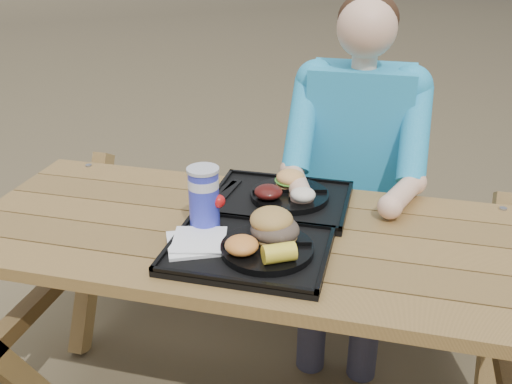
# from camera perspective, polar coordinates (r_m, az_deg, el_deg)

# --- Properties ---
(picnic_table) EXTENTS (1.80, 1.49, 0.75)m
(picnic_table) POSITION_cam_1_polar(r_m,az_deg,el_deg) (1.95, 0.00, -13.54)
(picnic_table) COLOR #999999
(picnic_table) RESTS_ON ground
(tray_near) EXTENTS (0.45, 0.35, 0.02)m
(tray_near) POSITION_cam_1_polar(r_m,az_deg,el_deg) (1.62, -0.76, -5.96)
(tray_near) COLOR black
(tray_near) RESTS_ON picnic_table
(tray_far) EXTENTS (0.45, 0.35, 0.02)m
(tray_far) POSITION_cam_1_polar(r_m,az_deg,el_deg) (1.90, 2.42, -0.91)
(tray_far) COLOR black
(tray_far) RESTS_ON picnic_table
(plate_near) EXTENTS (0.26, 0.26, 0.02)m
(plate_near) POSITION_cam_1_polar(r_m,az_deg,el_deg) (1.59, 1.12, -5.68)
(plate_near) COLOR black
(plate_near) RESTS_ON tray_near
(plate_far) EXTENTS (0.26, 0.26, 0.02)m
(plate_far) POSITION_cam_1_polar(r_m,az_deg,el_deg) (1.89, 3.39, -0.33)
(plate_far) COLOR black
(plate_far) RESTS_ON tray_far
(napkin_stack) EXTENTS (0.21, 0.21, 0.02)m
(napkin_stack) POSITION_cam_1_polar(r_m,az_deg,el_deg) (1.63, -6.13, -5.03)
(napkin_stack) COLOR white
(napkin_stack) RESTS_ON tray_near
(soda_cup) EXTENTS (0.09, 0.09, 0.18)m
(soda_cup) POSITION_cam_1_polar(r_m,az_deg,el_deg) (1.69, -5.22, -0.75)
(soda_cup) COLOR #1822BB
(soda_cup) RESTS_ON tray_near
(condiment_bbq) EXTENTS (0.06, 0.06, 0.03)m
(condiment_bbq) POSITION_cam_1_polar(r_m,az_deg,el_deg) (1.71, 0.46, -2.97)
(condiment_bbq) COLOR black
(condiment_bbq) RESTS_ON tray_near
(condiment_mustard) EXTENTS (0.05, 0.05, 0.03)m
(condiment_mustard) POSITION_cam_1_polar(r_m,az_deg,el_deg) (1.70, 2.12, -3.35)
(condiment_mustard) COLOR yellow
(condiment_mustard) RESTS_ON tray_near
(sandwich) EXTENTS (0.13, 0.13, 0.13)m
(sandwich) POSITION_cam_1_polar(r_m,az_deg,el_deg) (1.59, 1.93, -2.52)
(sandwich) COLOR #B98941
(sandwich) RESTS_ON plate_near
(mac_cheese) EXTENTS (0.09, 0.09, 0.05)m
(mac_cheese) POSITION_cam_1_polar(r_m,az_deg,el_deg) (1.54, -1.44, -5.35)
(mac_cheese) COLOR #ED963E
(mac_cheese) RESTS_ON plate_near
(corn_cob) EXTENTS (0.12, 0.12, 0.05)m
(corn_cob) POSITION_cam_1_polar(r_m,az_deg,el_deg) (1.50, 2.33, -6.10)
(corn_cob) COLOR yellow
(corn_cob) RESTS_ON plate_near
(cutlery_far) EXTENTS (0.05, 0.18, 0.01)m
(cutlery_far) POSITION_cam_1_polar(r_m,az_deg,el_deg) (1.94, -2.76, 0.16)
(cutlery_far) COLOR black
(cutlery_far) RESTS_ON tray_far
(burger) EXTENTS (0.10, 0.10, 0.09)m
(burger) POSITION_cam_1_polar(r_m,az_deg,el_deg) (1.92, 3.47, 1.80)
(burger) COLOR #F7AA57
(burger) RESTS_ON plate_far
(baked_beans) EXTENTS (0.09, 0.09, 0.04)m
(baked_beans) POSITION_cam_1_polar(r_m,az_deg,el_deg) (1.84, 1.24, 0.00)
(baked_beans) COLOR #48110E
(baked_beans) RESTS_ON plate_far
(potato_salad) EXTENTS (0.08, 0.08, 0.04)m
(potato_salad) POSITION_cam_1_polar(r_m,az_deg,el_deg) (1.83, 4.72, -0.26)
(potato_salad) COLOR white
(potato_salad) RESTS_ON plate_far
(diner) EXTENTS (0.48, 0.84, 1.28)m
(diner) POSITION_cam_1_polar(r_m,az_deg,el_deg) (2.28, 9.76, 0.07)
(diner) COLOR #1BBFA7
(diner) RESTS_ON ground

